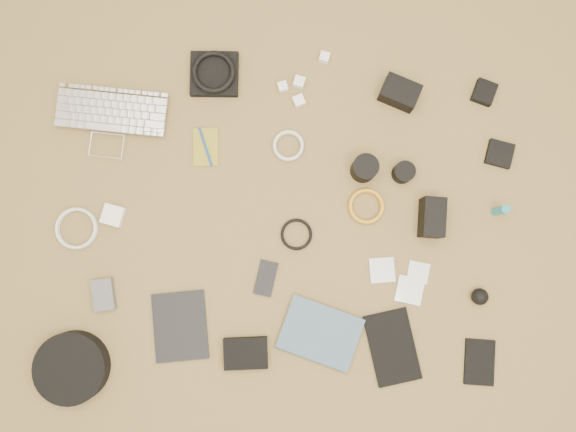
{
  "coord_description": "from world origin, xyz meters",
  "views": [
    {
      "loc": [
        0.02,
        -0.11,
        1.75
      ],
      "look_at": [
        0.02,
        0.03,
        0.02
      ],
      "focal_mm": 35.0,
      "sensor_mm": 36.0,
      "label": 1
    }
  ],
  "objects_px": {
    "paperback": "(311,361)",
    "laptop": "(110,126)",
    "phone": "(266,278)",
    "headphone_case": "(72,368)",
    "tablet": "(180,326)",
    "dslr_camera": "(400,93)"
  },
  "relations": [
    {
      "from": "laptop",
      "to": "tablet",
      "type": "bearing_deg",
      "value": -63.9
    },
    {
      "from": "paperback",
      "to": "headphone_case",
      "type": "bearing_deg",
      "value": 111.24
    },
    {
      "from": "phone",
      "to": "headphone_case",
      "type": "bearing_deg",
      "value": -142.46
    },
    {
      "from": "tablet",
      "to": "phone",
      "type": "relative_size",
      "value": 1.95
    },
    {
      "from": "laptop",
      "to": "headphone_case",
      "type": "relative_size",
      "value": 1.6
    },
    {
      "from": "laptop",
      "to": "dslr_camera",
      "type": "bearing_deg",
      "value": 12.33
    },
    {
      "from": "dslr_camera",
      "to": "paperback",
      "type": "distance_m",
      "value": 0.87
    },
    {
      "from": "phone",
      "to": "paperback",
      "type": "bearing_deg",
      "value": -48.19
    },
    {
      "from": "headphone_case",
      "to": "paperback",
      "type": "relative_size",
      "value": 0.94
    },
    {
      "from": "dslr_camera",
      "to": "headphone_case",
      "type": "relative_size",
      "value": 0.53
    },
    {
      "from": "paperback",
      "to": "laptop",
      "type": "bearing_deg",
      "value": 60.78
    },
    {
      "from": "dslr_camera",
      "to": "phone",
      "type": "relative_size",
      "value": 1.06
    },
    {
      "from": "tablet",
      "to": "laptop",
      "type": "bearing_deg",
      "value": 104.72
    },
    {
      "from": "dslr_camera",
      "to": "phone",
      "type": "distance_m",
      "value": 0.71
    },
    {
      "from": "phone",
      "to": "dslr_camera",
      "type": "bearing_deg",
      "value": 67.01
    },
    {
      "from": "phone",
      "to": "laptop",
      "type": "bearing_deg",
      "value": 148.84
    },
    {
      "from": "tablet",
      "to": "paperback",
      "type": "distance_m",
      "value": 0.41
    },
    {
      "from": "laptop",
      "to": "paperback",
      "type": "distance_m",
      "value": 0.96
    },
    {
      "from": "phone",
      "to": "tablet",
      "type": "bearing_deg",
      "value": -137.9
    },
    {
      "from": "laptop",
      "to": "headphone_case",
      "type": "distance_m",
      "value": 0.75
    },
    {
      "from": "tablet",
      "to": "paperback",
      "type": "bearing_deg",
      "value": -19.85
    },
    {
      "from": "headphone_case",
      "to": "laptop",
      "type": "bearing_deg",
      "value": 81.87
    }
  ]
}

